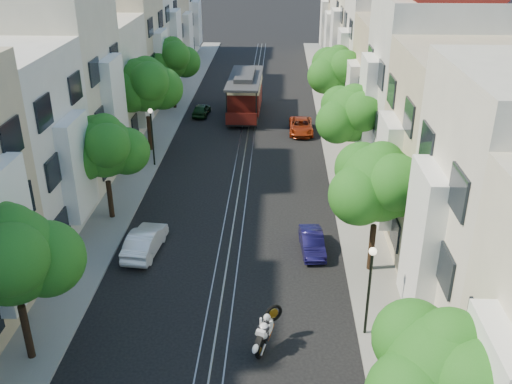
# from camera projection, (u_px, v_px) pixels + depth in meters

# --- Properties ---
(ground) EXTENTS (200.00, 200.00, 0.00)m
(ground) POSITION_uv_depth(u_px,v_px,m) (247.00, 139.00, 46.06)
(ground) COLOR black
(ground) RESTS_ON ground
(sidewalk_east) EXTENTS (2.50, 80.00, 0.12)m
(sidewalk_east) POSITION_uv_depth(u_px,v_px,m) (337.00, 139.00, 45.77)
(sidewalk_east) COLOR gray
(sidewalk_east) RESTS_ON ground
(sidewalk_west) EXTENTS (2.50, 80.00, 0.12)m
(sidewalk_west) POSITION_uv_depth(u_px,v_px,m) (158.00, 137.00, 46.29)
(sidewalk_west) COLOR gray
(sidewalk_west) RESTS_ON ground
(rail_left) EXTENTS (0.06, 80.00, 0.02)m
(rail_left) POSITION_uv_depth(u_px,v_px,m) (240.00, 139.00, 46.07)
(rail_left) COLOR gray
(rail_left) RESTS_ON ground
(rail_slot) EXTENTS (0.06, 80.00, 0.02)m
(rail_slot) POSITION_uv_depth(u_px,v_px,m) (247.00, 139.00, 46.05)
(rail_slot) COLOR gray
(rail_slot) RESTS_ON ground
(rail_right) EXTENTS (0.06, 80.00, 0.02)m
(rail_right) POSITION_uv_depth(u_px,v_px,m) (254.00, 139.00, 46.03)
(rail_right) COLOR gray
(rail_right) RESTS_ON ground
(lane_line) EXTENTS (0.08, 80.00, 0.01)m
(lane_line) POSITION_uv_depth(u_px,v_px,m) (247.00, 139.00, 46.05)
(lane_line) COLOR tan
(lane_line) RESTS_ON ground
(townhouses_east) EXTENTS (7.75, 72.00, 12.00)m
(townhouses_east) POSITION_uv_depth(u_px,v_px,m) (402.00, 77.00, 43.33)
(townhouses_east) COLOR beige
(townhouses_east) RESTS_ON ground
(townhouses_west) EXTENTS (7.75, 72.00, 11.76)m
(townhouses_west) POSITION_uv_depth(u_px,v_px,m) (94.00, 75.00, 44.23)
(townhouses_west) COLOR silver
(townhouses_west) RESTS_ON ground
(tree_e_a) EXTENTS (4.72, 3.87, 6.27)m
(tree_e_a) POSITION_uv_depth(u_px,v_px,m) (445.00, 375.00, 15.89)
(tree_e_a) COLOR black
(tree_e_a) RESTS_ON ground
(tree_e_b) EXTENTS (4.93, 4.08, 6.68)m
(tree_e_b) POSITION_uv_depth(u_px,v_px,m) (379.00, 185.00, 26.59)
(tree_e_b) COLOR black
(tree_e_b) RESTS_ON ground
(tree_e_c) EXTENTS (4.84, 3.99, 6.52)m
(tree_e_c) POSITION_uv_depth(u_px,v_px,m) (352.00, 116.00, 36.58)
(tree_e_c) COLOR black
(tree_e_c) RESTS_ON ground
(tree_e_d) EXTENTS (5.01, 4.16, 6.85)m
(tree_e_d) POSITION_uv_depth(u_px,v_px,m) (337.00, 71.00, 46.40)
(tree_e_d) COLOR black
(tree_e_d) RESTS_ON ground
(tree_w_a) EXTENTS (4.93, 4.08, 6.68)m
(tree_w_a) POSITION_uv_depth(u_px,v_px,m) (12.00, 258.00, 20.79)
(tree_w_a) COLOR black
(tree_w_a) RESTS_ON ground
(tree_w_b) EXTENTS (4.72, 3.87, 6.27)m
(tree_w_b) POSITION_uv_depth(u_px,v_px,m) (105.00, 149.00, 31.77)
(tree_w_b) COLOR black
(tree_w_b) RESTS_ON ground
(tree_w_c) EXTENTS (5.13, 4.28, 7.09)m
(tree_w_c) POSITION_uv_depth(u_px,v_px,m) (146.00, 86.00, 41.41)
(tree_w_c) COLOR black
(tree_w_c) RESTS_ON ground
(tree_w_d) EXTENTS (4.84, 3.99, 6.52)m
(tree_w_d) POSITION_uv_depth(u_px,v_px,m) (173.00, 60.00, 51.55)
(tree_w_d) COLOR black
(tree_w_d) RESTS_ON ground
(lamp_east) EXTENTS (0.32, 0.32, 4.16)m
(lamp_east) POSITION_uv_depth(u_px,v_px,m) (370.00, 278.00, 22.94)
(lamp_east) COLOR black
(lamp_east) RESTS_ON ground
(lamp_west) EXTENTS (0.32, 0.32, 4.16)m
(lamp_west) POSITION_uv_depth(u_px,v_px,m) (152.00, 128.00, 39.65)
(lamp_west) COLOR black
(lamp_west) RESTS_ON ground
(sportbike_rider) EXTENTS (1.16, 1.91, 1.70)m
(sportbike_rider) POSITION_uv_depth(u_px,v_px,m) (266.00, 330.00, 23.01)
(sportbike_rider) COLOR black
(sportbike_rider) RESTS_ON ground
(cable_car) EXTENTS (3.01, 9.11, 3.48)m
(cable_car) POSITION_uv_depth(u_px,v_px,m) (245.00, 92.00, 51.05)
(cable_car) COLOR black
(cable_car) RESTS_ON ground
(parked_car_e_mid) EXTENTS (1.38, 3.34, 1.08)m
(parked_car_e_mid) POSITION_uv_depth(u_px,v_px,m) (312.00, 242.00, 30.08)
(parked_car_e_mid) COLOR #0E0B38
(parked_car_e_mid) RESTS_ON ground
(parked_car_e_far) EXTENTS (1.93, 4.17, 1.16)m
(parked_car_e_far) POSITION_uv_depth(u_px,v_px,m) (301.00, 126.00, 47.12)
(parked_car_e_far) COLOR maroon
(parked_car_e_far) RESTS_ON ground
(parked_car_w_mid) EXTENTS (1.79, 4.12, 1.32)m
(parked_car_w_mid) POSITION_uv_depth(u_px,v_px,m) (145.00, 241.00, 29.95)
(parked_car_w_mid) COLOR white
(parked_car_w_mid) RESTS_ON ground
(parked_car_w_far) EXTENTS (1.52, 3.32, 1.10)m
(parked_car_w_far) POSITION_uv_depth(u_px,v_px,m) (201.00, 110.00, 51.36)
(parked_car_w_far) COLOR black
(parked_car_w_far) RESTS_ON ground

